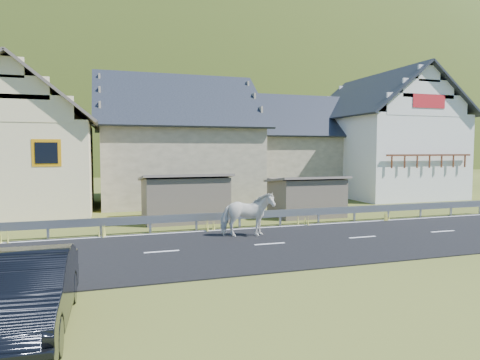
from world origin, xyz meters
name	(u,v)px	position (x,y,z in m)	size (l,w,h in m)	color
ground	(270,245)	(0.00, 0.00, 0.00)	(160.00, 160.00, 0.00)	#394113
road	(270,244)	(0.00, 0.00, 0.02)	(60.00, 7.00, 0.04)	black
lane_markings	(270,244)	(0.00, 0.00, 0.04)	(60.00, 6.60, 0.01)	silver
guardrail	(240,216)	(0.00, 3.68, 0.56)	(28.10, 0.09, 0.75)	#93969B
shed_left	(185,199)	(-2.00, 6.50, 1.10)	(4.30, 3.30, 2.40)	#6B5F4E
shed_right	(306,197)	(4.50, 6.00, 1.00)	(3.80, 2.90, 2.20)	#6B5F4E
house_cream	(25,135)	(-10.00, 12.00, 4.36)	(7.80, 9.80, 8.30)	beige
house_stone_a	(176,134)	(-1.00, 15.00, 4.63)	(10.80, 9.80, 8.90)	tan
house_stone_b	(295,141)	(9.00, 17.00, 4.24)	(9.80, 8.80, 8.10)	tan
house_white	(382,131)	(15.00, 14.00, 5.06)	(8.80, 10.80, 9.70)	silver
mountain	(129,203)	(5.00, 180.00, -20.00)	(440.00, 280.00, 260.00)	#263814
horse	(247,214)	(-0.36, 1.56, 0.94)	(2.13, 0.97, 1.79)	silver
car	(25,293)	(-7.35, -5.62, 0.76)	(1.60, 4.60, 1.51)	black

